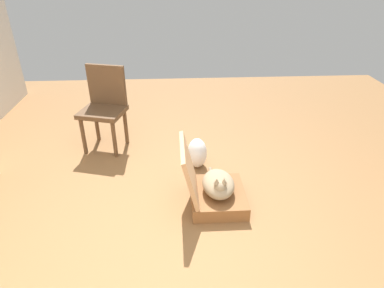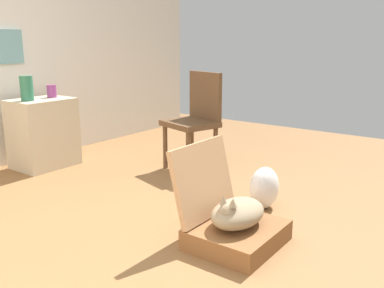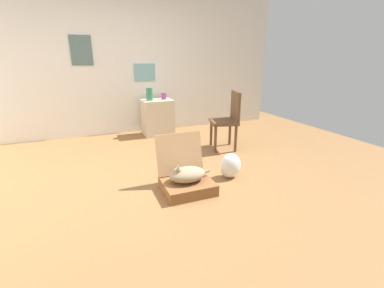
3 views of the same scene
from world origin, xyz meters
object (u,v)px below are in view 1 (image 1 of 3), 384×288
(suitcase_base, at_px, (218,197))
(plastic_bag_white, at_px, (197,153))
(cat, at_px, (218,184))
(chair, at_px, (104,105))

(suitcase_base, distance_m, plastic_bag_white, 0.64)
(suitcase_base, xyz_separation_m, cat, (-0.01, 0.00, 0.15))
(suitcase_base, relative_size, plastic_bag_white, 1.74)
(plastic_bag_white, bearing_deg, suitcase_base, -167.30)
(chair, bearing_deg, plastic_bag_white, -11.53)
(cat, distance_m, plastic_bag_white, 0.65)
(suitcase_base, height_order, chair, chair)
(suitcase_base, distance_m, cat, 0.15)
(suitcase_base, height_order, plastic_bag_white, plastic_bag_white)
(suitcase_base, distance_m, chair, 1.67)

